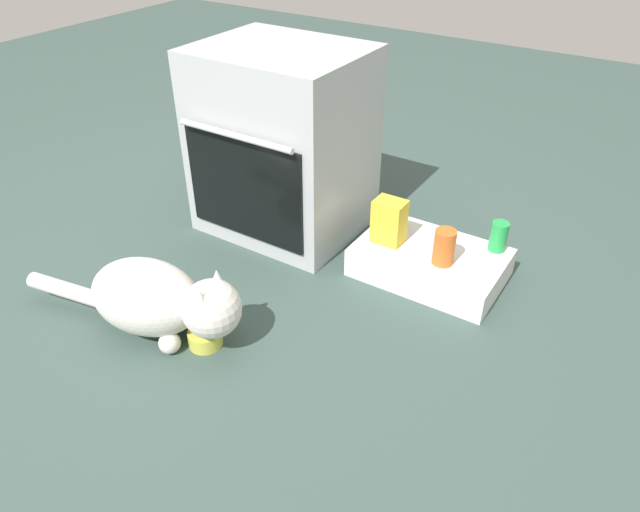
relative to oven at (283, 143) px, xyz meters
name	(u,v)px	position (x,y,z in m)	size (l,w,h in m)	color
ground	(225,277)	(0.04, -0.47, -0.39)	(8.00, 8.00, 0.00)	#384C47
oven	(283,143)	(0.00, 0.00, 0.00)	(0.66, 0.58, 0.78)	#B7BABF
pantry_cabinet	(430,262)	(0.71, -0.02, -0.33)	(0.56, 0.37, 0.12)	white
food_bowl	(205,337)	(0.24, -0.81, -0.36)	(0.12, 0.12, 0.08)	#D1D14C
cat	(159,299)	(0.08, -0.84, -0.24)	(0.85, 0.35, 0.29)	silver
soda_can	(499,236)	(0.92, 0.12, -0.21)	(0.07, 0.07, 0.12)	green
sauce_jar	(444,247)	(0.78, -0.08, -0.20)	(0.08, 0.08, 0.14)	#D16023
snack_bag	(389,221)	(0.54, -0.05, -0.18)	(0.12, 0.09, 0.18)	yellow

